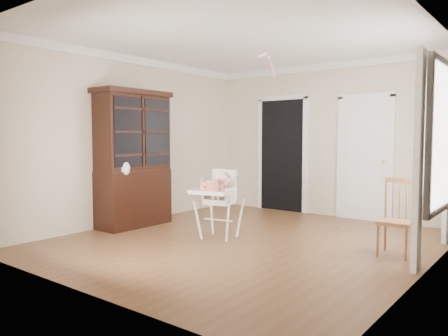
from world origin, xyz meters
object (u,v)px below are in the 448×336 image
Objects in this scene: high_chair at (219,195)px; dining_chair at (396,220)px; china_cabinet at (133,159)px; cake at (210,187)px; sippy_cup at (203,184)px.

dining_chair is (2.21, 0.58, -0.17)m from high_chair.
dining_chair is (3.79, 0.74, -0.64)m from china_cabinet.
high_chair is 1.07× the size of dining_chair.
cake is at bearing -2.77° from china_cabinet.
high_chair is 4.94× the size of sippy_cup.
sippy_cup is 1.46m from china_cabinet.
china_cabinet is at bearing 179.71° from sippy_cup.
china_cabinet is (-1.43, 0.01, 0.31)m from sippy_cup.
china_cabinet reaches higher than high_chair.
sippy_cup is (-0.19, 0.07, 0.02)m from cake.
cake is 1.65m from china_cabinet.
dining_chair is at bearing 17.64° from sippy_cup.
high_chair is at bearing -167.60° from dining_chair.
sippy_cup is 0.22× the size of dining_chair.
china_cabinet is (-1.58, -0.16, 0.47)m from high_chair.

